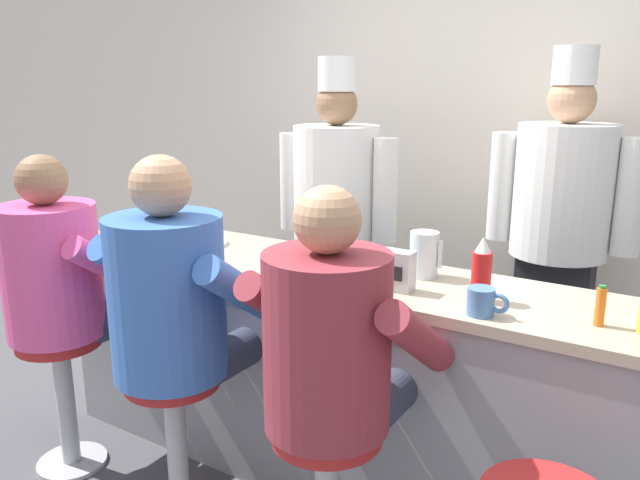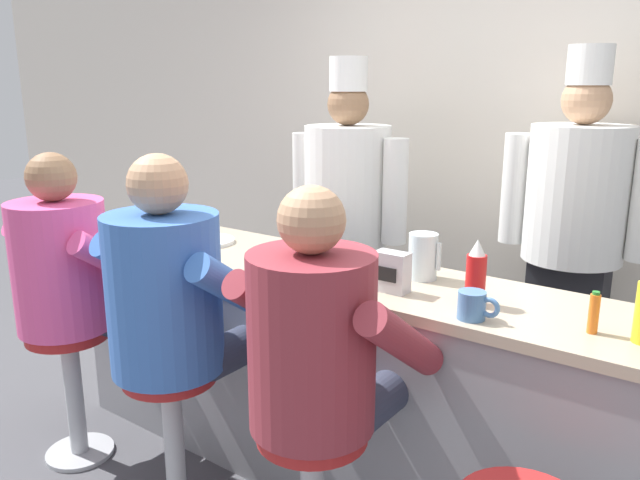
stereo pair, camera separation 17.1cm
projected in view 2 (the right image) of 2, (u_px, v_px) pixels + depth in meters
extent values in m
cube|color=beige|center=(503.00, 147.00, 3.50)|extent=(10.00, 0.06, 2.70)
cube|color=gray|center=(363.00, 389.00, 2.60)|extent=(3.02, 0.54, 0.92)
cube|color=tan|center=(365.00, 280.00, 2.48)|extent=(3.08, 0.56, 0.04)
cylinder|color=red|center=(476.00, 280.00, 2.13)|extent=(0.07, 0.07, 0.18)
cone|color=white|center=(478.00, 247.00, 2.10)|extent=(0.06, 0.06, 0.06)
cylinder|color=orange|center=(594.00, 314.00, 1.89)|extent=(0.03, 0.03, 0.12)
cylinder|color=#287F2D|center=(596.00, 293.00, 1.88)|extent=(0.02, 0.02, 0.01)
cylinder|color=silver|center=(423.00, 256.00, 2.42)|extent=(0.11, 0.11, 0.18)
cube|color=silver|center=(439.00, 257.00, 2.38)|extent=(0.01, 0.01, 0.11)
cylinder|color=white|center=(207.00, 241.00, 2.98)|extent=(0.27, 0.27, 0.02)
ellipsoid|color=#E0BC60|center=(206.00, 236.00, 2.97)|extent=(0.12, 0.09, 0.03)
cylinder|color=#4C7FB7|center=(363.00, 273.00, 2.43)|extent=(0.15, 0.15, 0.05)
cylinder|color=#4C7AB2|center=(472.00, 305.00, 2.01)|extent=(0.09, 0.09, 0.09)
torus|color=#4C7AB2|center=(490.00, 308.00, 1.98)|extent=(0.07, 0.02, 0.07)
cylinder|color=beige|center=(312.00, 267.00, 2.45)|extent=(0.08, 0.08, 0.08)
torus|color=beige|center=(323.00, 269.00, 2.41)|extent=(0.06, 0.01, 0.06)
cube|color=silver|center=(392.00, 272.00, 2.27)|extent=(0.13, 0.07, 0.15)
cube|color=black|center=(387.00, 274.00, 2.24)|extent=(0.08, 0.01, 0.05)
cylinder|color=#B2B5BA|center=(80.00, 452.00, 2.94)|extent=(0.31, 0.31, 0.02)
cylinder|color=#B2B5BA|center=(74.00, 392.00, 2.87)|extent=(0.08, 0.08, 0.60)
cylinder|color=red|center=(68.00, 333.00, 2.79)|extent=(0.36, 0.36, 0.05)
cylinder|color=#33384C|center=(93.00, 307.00, 3.00)|extent=(0.15, 0.40, 0.15)
cylinder|color=#33384C|center=(119.00, 316.00, 2.88)|extent=(0.15, 0.40, 0.15)
cylinder|color=#E54C8C|center=(61.00, 266.00, 2.72)|extent=(0.40, 0.40, 0.57)
cylinder|color=#E54C8C|center=(52.00, 246.00, 2.95)|extent=(0.11, 0.44, 0.35)
cylinder|color=#E54C8C|center=(118.00, 264.00, 2.65)|extent=(0.11, 0.44, 0.35)
sphere|color=#8C6647|center=(51.00, 177.00, 2.62)|extent=(0.21, 0.21, 0.21)
cylinder|color=#B2B5BA|center=(174.00, 442.00, 2.47)|extent=(0.08, 0.08, 0.60)
cylinder|color=red|center=(170.00, 374.00, 2.40)|extent=(0.36, 0.36, 0.05)
cylinder|color=#33384C|center=(192.00, 340.00, 2.62)|extent=(0.16, 0.43, 0.16)
cylinder|color=#33384C|center=(228.00, 352.00, 2.49)|extent=(0.16, 0.43, 0.16)
cylinder|color=#3866B7|center=(165.00, 293.00, 2.32)|extent=(0.43, 0.43, 0.60)
cylinder|color=#3866B7|center=(144.00, 266.00, 2.56)|extent=(0.11, 0.46, 0.37)
cylinder|color=#3866B7|center=(239.00, 291.00, 2.25)|extent=(0.11, 0.46, 0.37)
sphere|color=tan|center=(158.00, 184.00, 2.22)|extent=(0.22, 0.22, 0.22)
cylinder|color=red|center=(312.00, 431.00, 2.00)|extent=(0.36, 0.36, 0.05)
cylinder|color=#33384C|center=(324.00, 387.00, 2.21)|extent=(0.15, 0.40, 0.15)
cylinder|color=#33384C|center=(372.00, 404.00, 2.09)|extent=(0.15, 0.40, 0.15)
cylinder|color=maroon|center=(312.00, 342.00, 1.93)|extent=(0.40, 0.40, 0.57)
cylinder|color=maroon|center=(273.00, 306.00, 2.15)|extent=(0.10, 0.43, 0.35)
cylinder|color=maroon|center=(402.00, 341.00, 1.86)|extent=(0.10, 0.43, 0.35)
sphere|color=tan|center=(311.00, 220.00, 1.83)|extent=(0.21, 0.21, 0.21)
cube|color=#232328|center=(346.00, 315.00, 3.53)|extent=(0.35, 0.19, 0.85)
cube|color=white|center=(341.00, 289.00, 3.45)|extent=(0.32, 0.02, 0.51)
cylinder|color=white|center=(347.00, 186.00, 3.35)|extent=(0.46, 0.46, 0.64)
sphere|color=#8C6647|center=(348.00, 104.00, 3.25)|extent=(0.22, 0.22, 0.22)
cylinder|color=white|center=(348.00, 74.00, 3.21)|extent=(0.20, 0.20, 0.18)
cylinder|color=white|center=(304.00, 181.00, 3.52)|extent=(0.13, 0.13, 0.54)
cylinder|color=white|center=(395.00, 192.00, 3.18)|extent=(0.13, 0.13, 0.54)
cube|color=#232328|center=(562.00, 341.00, 3.15)|extent=(0.36, 0.20, 0.86)
cube|color=white|center=(562.00, 312.00, 3.07)|extent=(0.32, 0.02, 0.52)
cylinder|color=white|center=(577.00, 194.00, 2.96)|extent=(0.47, 0.47, 0.65)
sphere|color=tan|center=(587.00, 100.00, 2.86)|extent=(0.22, 0.22, 0.22)
cylinder|color=white|center=(590.00, 65.00, 2.82)|extent=(0.20, 0.20, 0.18)
cylinder|color=white|center=(515.00, 188.00, 3.14)|extent=(0.13, 0.13, 0.55)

